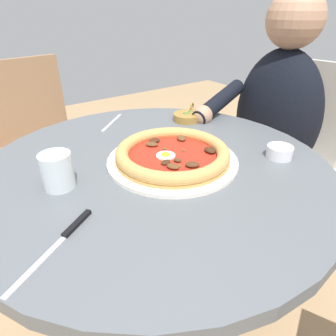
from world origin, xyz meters
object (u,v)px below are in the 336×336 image
olive_pan (187,116)px  cafe_chair_diner (286,147)px  water_glass (58,173)px  diner_person (267,162)px  fork_utensil (112,122)px  steak_knife (65,235)px  ramekin_capers (280,151)px  dining_table (156,221)px  cafe_chair_spare_far (39,135)px  pizza_on_plate (173,155)px

olive_pan → cafe_chair_diner: 0.56m
water_glass → diner_person: diner_person is taller
fork_utensil → water_glass: bearing=-42.6°
steak_knife → ramekin_capers: bearing=87.0°
water_glass → olive_pan: bearing=108.5°
dining_table → olive_pan: 0.39m
cafe_chair_diner → diner_person: bearing=-82.9°
cafe_chair_diner → dining_table: bearing=-82.3°
dining_table → cafe_chair_spare_far: cafe_chair_spare_far is taller
pizza_on_plate → olive_pan: 0.32m
olive_pan → fork_utensil: 0.26m
steak_knife → cafe_chair_spare_far: cafe_chair_spare_far is taller
olive_pan → cafe_chair_spare_far: cafe_chair_spare_far is taller
cafe_chair_diner → fork_utensil: bearing=-106.8°
olive_pan → diner_person: bearing=72.6°
pizza_on_plate → cafe_chair_spare_far: bearing=-170.9°
pizza_on_plate → cafe_chair_spare_far: 0.94m
dining_table → ramekin_capers: bearing=59.9°
cafe_chair_spare_far → fork_utensil: bearing=14.5°
steak_knife → fork_utensil: bearing=145.6°
fork_utensil → diner_person: size_ratio=0.11×
dining_table → pizza_on_plate: pizza_on_plate is taller
water_glass → steak_knife: water_glass is taller
dining_table → steak_knife: 0.37m
pizza_on_plate → cafe_chair_spare_far: size_ratio=0.38×
steak_knife → cafe_chair_diner: 1.10m
cafe_chair_diner → cafe_chair_spare_far: size_ratio=1.02×
dining_table → diner_person: 0.63m
water_glass → olive_pan: (-0.17, 0.50, -0.02)m
pizza_on_plate → ramekin_capers: 0.29m
dining_table → steak_knife: steak_knife is taller
steak_knife → olive_pan: bearing=121.5°
ramekin_capers → cafe_chair_diner: size_ratio=0.08×
fork_utensil → cafe_chair_diner: bearing=73.2°
dining_table → cafe_chair_spare_far: (-0.88, -0.10, -0.01)m
fork_utensil → ramekin_capers: bearing=26.7°
dining_table → diner_person: bearing=97.8°
water_glass → fork_utensil: water_glass is taller
diner_person → water_glass: bearing=-86.3°
ramekin_capers → fork_utensil: (-0.49, -0.25, -0.02)m
fork_utensil → olive_pan: bearing=60.4°
ramekin_capers → olive_pan: 0.37m
steak_knife → fork_utensil: size_ratio=1.40×
dining_table → water_glass: (-0.03, -0.23, 0.23)m
fork_utensil → cafe_chair_diner: 0.80m
steak_knife → diner_person: size_ratio=0.16×
cafe_chair_spare_far → dining_table: bearing=6.7°
olive_pan → cafe_chair_spare_far: 0.80m
pizza_on_plate → ramekin_capers: size_ratio=5.00×
cafe_chair_diner → olive_pan: bearing=-100.4°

